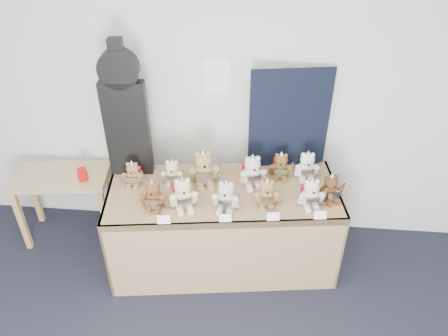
# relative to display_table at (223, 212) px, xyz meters

# --- Properties ---
(room_shell) EXTENTS (6.00, 6.00, 6.00)m
(room_shell) POSITION_rel_display_table_xyz_m (-0.11, 0.61, 0.92)
(room_shell) COLOR white
(room_shell) RESTS_ON floor
(display_table) EXTENTS (1.97, 1.03, 0.78)m
(display_table) POSITION_rel_display_table_xyz_m (0.00, 0.00, 0.00)
(display_table) COLOR olive
(display_table) RESTS_ON floor
(side_table) EXTENTS (0.88, 0.57, 0.69)m
(side_table) POSITION_rel_display_table_xyz_m (-1.49, 0.29, -0.05)
(side_table) COLOR tan
(side_table) RESTS_ON floor
(guitar_case) EXTENTS (0.36, 0.14, 1.16)m
(guitar_case) POSITION_rel_display_table_xyz_m (-0.81, 0.28, 0.74)
(guitar_case) COLOR black
(guitar_case) RESTS_ON display_table
(navy_board) EXTENTS (0.66, 0.14, 0.89)m
(navy_board) POSITION_rel_display_table_xyz_m (0.50, 0.50, 0.61)
(navy_board) COLOR black
(navy_board) RESTS_ON display_table
(red_cup) EXTENTS (0.08, 0.08, 0.11)m
(red_cup) POSITION_rel_display_table_xyz_m (-1.25, 0.24, 0.13)
(red_cup) COLOR red
(red_cup) RESTS_ON side_table
(teddy_front_far_left) EXTENTS (0.22, 0.18, 0.27)m
(teddy_front_far_left) POSITION_rel_display_table_xyz_m (-0.52, -0.17, 0.28)
(teddy_front_far_left) COLOR brown
(teddy_front_far_left) RESTS_ON display_table
(teddy_front_left) EXTENTS (0.25, 0.23, 0.30)m
(teddy_front_left) POSITION_rel_display_table_xyz_m (-0.29, -0.15, 0.29)
(teddy_front_left) COLOR beige
(teddy_front_left) RESTS_ON display_table
(teddy_front_centre) EXTENTS (0.23, 0.19, 0.28)m
(teddy_front_centre) POSITION_rel_display_table_xyz_m (0.03, -0.14, 0.28)
(teddy_front_centre) COLOR beige
(teddy_front_centre) RESTS_ON display_table
(teddy_front_right) EXTENTS (0.22, 0.18, 0.26)m
(teddy_front_right) POSITION_rel_display_table_xyz_m (0.34, -0.06, 0.27)
(teddy_front_right) COLOR olive
(teddy_front_right) RESTS_ON display_table
(teddy_front_far_right) EXTENTS (0.23, 0.20, 0.27)m
(teddy_front_far_right) POSITION_rel_display_table_xyz_m (0.68, -0.04, 0.28)
(teddy_front_far_right) COLOR silver
(teddy_front_far_right) RESTS_ON display_table
(teddy_front_end) EXTENTS (0.21, 0.20, 0.26)m
(teddy_front_end) POSITION_rel_display_table_xyz_m (0.83, 0.05, 0.27)
(teddy_front_end) COLOR #55341D
(teddy_front_end) RESTS_ON display_table
(teddy_back_left) EXTENTS (0.20, 0.17, 0.25)m
(teddy_back_left) POSITION_rel_display_table_xyz_m (-0.44, 0.15, 0.27)
(teddy_back_left) COLOR beige
(teddy_back_left) RESTS_ON display_table
(teddy_back_centre_left) EXTENTS (0.29, 0.26, 0.34)m
(teddy_back_centre_left) POSITION_rel_display_table_xyz_m (-0.18, 0.18, 0.30)
(teddy_back_centre_left) COLOR #9A824D
(teddy_back_centre_left) RESTS_ON display_table
(teddy_back_centre_right) EXTENTS (0.25, 0.23, 0.30)m
(teddy_back_centre_right) POSITION_rel_display_table_xyz_m (0.22, 0.19, 0.29)
(teddy_back_centre_right) COLOR silver
(teddy_back_centre_right) RESTS_ON display_table
(teddy_back_right) EXTENTS (0.21, 0.17, 0.26)m
(teddy_back_right) POSITION_rel_display_table_xyz_m (0.45, 0.33, 0.27)
(teddy_back_right) COLOR brown
(teddy_back_right) RESTS_ON display_table
(teddy_back_end) EXTENTS (0.23, 0.19, 0.28)m
(teddy_back_end) POSITION_rel_display_table_xyz_m (0.67, 0.33, 0.28)
(teddy_back_end) COLOR white
(teddy_back_end) RESTS_ON display_table
(teddy_back_far_left) EXTENTS (0.20, 0.16, 0.24)m
(teddy_back_far_left) POSITION_rel_display_table_xyz_m (-0.75, 0.10, 0.26)
(teddy_back_far_left) COLOR #926544
(teddy_back_far_left) RESTS_ON display_table
(entry_card_a) EXTENTS (0.10, 0.03, 0.07)m
(entry_card_a) POSITION_rel_display_table_xyz_m (-0.41, -0.36, 0.21)
(entry_card_a) COLOR white
(entry_card_a) RESTS_ON display_table
(entry_card_b) EXTENTS (0.09, 0.03, 0.06)m
(entry_card_b) POSITION_rel_display_table_xyz_m (0.04, -0.30, 0.20)
(entry_card_b) COLOR white
(entry_card_b) RESTS_ON display_table
(entry_card_c) EXTENTS (0.10, 0.03, 0.07)m
(entry_card_c) POSITION_rel_display_table_xyz_m (0.39, -0.25, 0.20)
(entry_card_c) COLOR white
(entry_card_c) RESTS_ON display_table
(entry_card_d) EXTENTS (0.10, 0.03, 0.07)m
(entry_card_d) POSITION_rel_display_table_xyz_m (0.74, -0.20, 0.20)
(entry_card_d) COLOR white
(entry_card_d) RESTS_ON display_table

